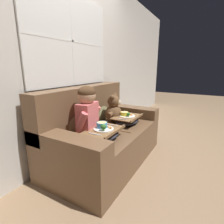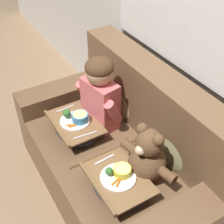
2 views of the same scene
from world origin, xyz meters
name	(u,v)px [view 1 (image 1 of 2)]	position (x,y,z in m)	size (l,w,h in m)	color
ground_plane	(106,160)	(0.00, 0.00, 0.00)	(14.00, 14.00, 0.00)	#8E7051
wall_back_with_window	(71,59)	(0.00, 0.53, 1.31)	(8.00, 0.08, 2.60)	beige
couch	(102,135)	(0.00, 0.07, 0.34)	(1.63, 0.90, 0.97)	brown
throw_pillow_behind_child	(73,119)	(-0.30, 0.27, 0.61)	(0.34, 0.16, 0.35)	tan
throw_pillow_behind_teddy	(101,109)	(0.30, 0.27, 0.61)	(0.35, 0.17, 0.36)	#898456
child_figure	(87,109)	(-0.30, 0.06, 0.76)	(0.42, 0.22, 0.56)	#DB6666
teddy_bear	(114,110)	(0.30, 0.05, 0.62)	(0.43, 0.31, 0.40)	brown
lap_tray_child	(104,133)	(-0.30, -0.15, 0.52)	(0.43, 0.31, 0.19)	#2D2D38
lap_tray_teddy	(127,119)	(0.30, -0.15, 0.51)	(0.42, 0.31, 0.17)	#2D2D38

